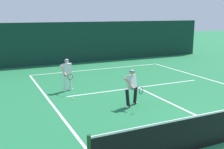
{
  "coord_description": "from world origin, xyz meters",
  "views": [
    {
      "loc": [
        -6.93,
        -5.33,
        3.75
      ],
      "look_at": [
        -1.79,
        5.69,
        1.0
      ],
      "focal_mm": 43.63,
      "sensor_mm": 36.0,
      "label": 1
    }
  ],
  "objects": [
    {
      "name": "court_line_baseline_far",
      "position": [
        0.0,
        11.59,
        0.0
      ],
      "size": [
        9.24,
        0.1,
        0.01
      ],
      "primitive_type": "cube",
      "color": "white",
      "rests_on": "ground_plane"
    },
    {
      "name": "court_line_service",
      "position": [
        0.0,
        6.37,
        0.0
      ],
      "size": [
        7.53,
        0.1,
        0.01
      ],
      "primitive_type": "cube",
      "color": "white",
      "rests_on": "ground_plane"
    },
    {
      "name": "court_line_centre",
      "position": [
        0.0,
        3.2,
        0.0
      ],
      "size": [
        0.1,
        6.4,
        0.01
      ],
      "primitive_type": "cube",
      "color": "white",
      "rests_on": "ground_plane"
    },
    {
      "name": "player_near",
      "position": [
        -1.67,
        4.01,
        0.83
      ],
      "size": [
        0.81,
        0.99,
        1.53
      ],
      "rotation": [
        0.0,
        0.0,
        3.65
      ],
      "color": "black",
      "rests_on": "ground_plane"
    },
    {
      "name": "player_far",
      "position": [
        -3.43,
        7.34,
        0.87
      ],
      "size": [
        0.65,
        0.9,
        1.59
      ],
      "rotation": [
        0.0,
        0.0,
        3.51
      ],
      "color": "silver",
      "rests_on": "ground_plane"
    },
    {
      "name": "tennis_ball",
      "position": [
        -3.65,
        5.84,
        0.03
      ],
      "size": [
        0.07,
        0.07,
        0.07
      ],
      "primitive_type": "sphere",
      "color": "#D1E033",
      "rests_on": "ground_plane"
    },
    {
      "name": "back_fence_windscreen",
      "position": [
        0.0,
        14.63,
        1.56
      ],
      "size": [
        21.59,
        0.12,
        3.11
      ],
      "primitive_type": "cube",
      "color": "#103329",
      "rests_on": "ground_plane"
    }
  ]
}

